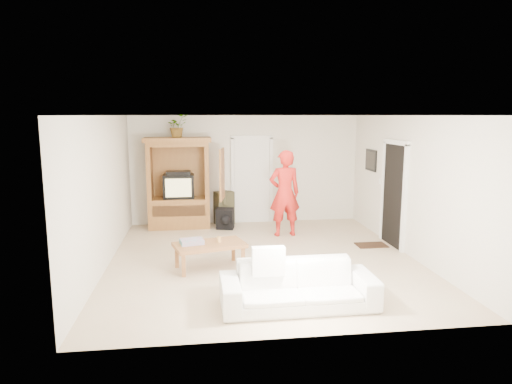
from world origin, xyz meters
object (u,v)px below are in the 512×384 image
Objects in this scene: armoire at (180,189)px; man at (285,193)px; sofa at (298,285)px; coffee_table at (210,246)px.

man is (2.28, -1.04, 0.03)m from armoire.
armoire is at bearing -28.97° from man.
man is 3.84m from sofa.
armoire reaches higher than man.
armoire is at bearing 86.10° from coffee_table.
coffee_table is at bearing -78.81° from armoire.
coffee_table is (-1.68, -1.98, -0.55)m from man.
armoire reaches higher than coffee_table.
armoire is 2.50m from man.
man is at bearing 81.49° from sofa.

